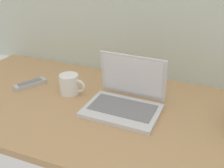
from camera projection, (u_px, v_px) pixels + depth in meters
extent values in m
cube|color=tan|center=(102.00, 110.00, 1.20)|extent=(1.60, 0.76, 0.03)
cube|color=silver|center=(122.00, 111.00, 1.15)|extent=(0.32, 0.23, 0.02)
cube|color=slate|center=(123.00, 107.00, 1.15)|extent=(0.27, 0.15, 0.00)
cube|color=silver|center=(133.00, 76.00, 1.20)|extent=(0.30, 0.05, 0.20)
cube|color=white|center=(132.00, 76.00, 1.19)|extent=(0.27, 0.04, 0.17)
cylinder|color=white|center=(69.00, 84.00, 1.28)|extent=(0.09, 0.09, 0.09)
torus|color=white|center=(79.00, 86.00, 1.27)|extent=(0.06, 0.01, 0.06)
cube|color=#B7B7B7|center=(30.00, 84.00, 1.36)|extent=(0.12, 0.16, 0.02)
cube|color=slate|center=(30.00, 82.00, 1.36)|extent=(0.08, 0.12, 0.00)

